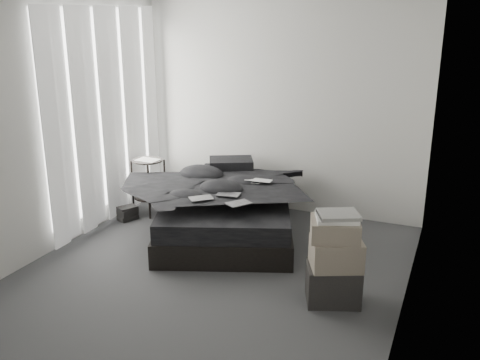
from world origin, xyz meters
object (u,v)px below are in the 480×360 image
at_px(laptop, 257,176).
at_px(bed, 226,224).
at_px(box_lower, 333,284).
at_px(side_stand, 149,187).

bearing_deg(laptop, bed, -154.50).
relative_size(bed, box_lower, 4.15).
bearing_deg(box_lower, bed, 146.14).
xyz_separation_m(bed, side_stand, (-1.18, 0.25, 0.22)).
bearing_deg(laptop, box_lower, -47.66).
bearing_deg(side_stand, box_lower, -24.97).
bearing_deg(bed, box_lower, -54.79).
bearing_deg(laptop, side_stand, 173.98).
bearing_deg(side_stand, bed, -11.81).
relative_size(bed, side_stand, 2.73).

